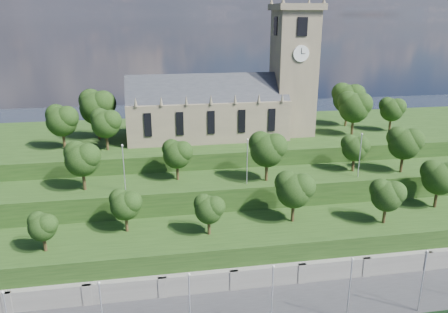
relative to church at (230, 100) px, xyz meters
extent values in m
cube|color=slate|center=(-0.79, -33.98, -20.02)|extent=(160.00, 2.00, 5.00)
cube|color=slate|center=(-35.79, -34.78, -20.02)|extent=(1.20, 0.60, 5.00)
cube|color=slate|center=(-25.79, -34.78, -20.02)|extent=(1.20, 0.60, 5.00)
cube|color=slate|center=(-15.79, -34.78, -20.02)|extent=(1.20, 0.60, 5.00)
cube|color=slate|center=(-5.79, -34.78, -20.02)|extent=(1.20, 0.60, 5.00)
cube|color=slate|center=(4.21, -34.78, -20.02)|extent=(1.20, 0.60, 5.00)
cube|color=slate|center=(14.21, -34.78, -20.02)|extent=(1.20, 0.60, 5.00)
cube|color=slate|center=(24.21, -34.78, -20.02)|extent=(1.20, 0.60, 5.00)
cube|color=#1D3913|center=(-0.79, -27.98, -18.52)|extent=(160.00, 12.00, 8.00)
cube|color=#1D3913|center=(-0.79, -16.98, -16.52)|extent=(160.00, 10.00, 12.00)
cube|color=#1D3913|center=(-0.79, 4.02, -15.02)|extent=(160.00, 32.00, 15.00)
cube|color=#71654F|center=(-4.79, 0.02, -3.52)|extent=(32.00, 12.00, 8.00)
cube|color=#25282E|center=(-4.79, 0.02, 0.48)|extent=(32.00, 10.18, 10.18)
cone|color=#71654F|center=(-18.79, -5.98, 1.38)|extent=(0.70, 0.70, 1.80)
cone|color=#71654F|center=(-14.12, -5.98, 1.38)|extent=(0.70, 0.70, 1.80)
cone|color=#71654F|center=(-9.46, -5.98, 1.38)|extent=(0.70, 0.70, 1.80)
cone|color=#71654F|center=(-4.79, -5.98, 1.38)|extent=(0.70, 0.70, 1.80)
cone|color=#71654F|center=(-0.12, -5.98, 1.38)|extent=(0.70, 0.70, 1.80)
cone|color=#71654F|center=(4.54, -5.98, 1.38)|extent=(0.70, 0.70, 1.80)
cone|color=#71654F|center=(9.21, -5.98, 1.38)|extent=(0.70, 0.70, 1.80)
cube|color=black|center=(-16.79, -6.06, -3.02)|extent=(1.40, 0.25, 4.50)
cube|color=black|center=(-10.79, -6.06, -3.02)|extent=(1.40, 0.25, 4.50)
cube|color=black|center=(-4.79, -6.06, -3.02)|extent=(1.40, 0.25, 4.50)
cube|color=black|center=(1.21, -6.06, -3.02)|extent=(1.40, 0.25, 4.50)
cube|color=black|center=(7.21, -6.06, -3.02)|extent=(1.40, 0.25, 4.50)
cube|color=#71654F|center=(13.21, 0.02, 4.98)|extent=(8.00, 8.00, 25.00)
cube|color=#71654F|center=(13.21, 0.02, 18.08)|extent=(9.20, 9.20, 1.20)
cone|color=#71654F|center=(9.21, -3.98, 19.28)|extent=(0.80, 0.80, 1.60)
cone|color=#71654F|center=(9.21, 4.02, 19.28)|extent=(0.80, 0.80, 1.60)
cone|color=#71654F|center=(17.21, -3.98, 19.28)|extent=(0.80, 0.80, 1.60)
cone|color=#71654F|center=(17.21, 4.02, 19.28)|extent=(0.80, 0.80, 1.60)
cube|color=black|center=(13.21, -4.06, 14.48)|extent=(2.00, 0.25, 3.50)
cube|color=black|center=(13.21, 4.10, 14.48)|extent=(2.00, 0.25, 3.50)
cube|color=black|center=(9.13, 0.02, 14.48)|extent=(0.25, 2.00, 3.50)
cube|color=black|center=(17.29, 0.02, 14.48)|extent=(0.25, 2.00, 3.50)
cylinder|color=white|center=(13.21, -4.10, 9.48)|extent=(3.20, 0.30, 3.20)
cylinder|color=white|center=(17.33, 0.02, 9.48)|extent=(0.30, 3.20, 3.20)
cube|color=black|center=(13.21, -4.28, 9.98)|extent=(0.12, 0.05, 1.10)
cube|color=black|center=(13.61, -4.28, 9.48)|extent=(0.80, 0.05, 0.12)
cylinder|color=#332614|center=(-31.48, -29.98, -13.29)|extent=(0.47, 0.47, 2.46)
sphere|color=black|center=(-31.48, -29.98, -10.91)|extent=(3.83, 3.83, 3.83)
sphere|color=black|center=(-30.71, -30.37, -10.34)|extent=(2.87, 2.87, 2.87)
sphere|color=black|center=(-32.15, -29.51, -10.15)|extent=(2.68, 2.68, 2.68)
cylinder|color=#332614|center=(-20.58, -25.98, -13.08)|extent=(0.49, 0.49, 2.89)
sphere|color=black|center=(-20.58, -25.98, -10.29)|extent=(4.49, 4.49, 4.49)
sphere|color=black|center=(-19.68, -26.43, -9.61)|extent=(3.37, 3.37, 3.37)
sphere|color=black|center=(-21.36, -25.42, -9.39)|extent=(3.14, 3.14, 3.14)
cylinder|color=#332614|center=(-8.48, -28.98, -13.18)|extent=(0.48, 0.48, 2.69)
sphere|color=black|center=(-8.48, -28.98, -10.58)|extent=(4.18, 4.18, 4.18)
sphere|color=black|center=(-7.64, -29.40, -9.96)|extent=(3.13, 3.13, 3.13)
sphere|color=black|center=(-9.21, -28.46, -9.75)|extent=(2.92, 2.92, 2.92)
cylinder|color=#332614|center=(5.12, -26.98, -12.74)|extent=(0.52, 0.52, 3.56)
sphere|color=black|center=(5.12, -26.98, -9.30)|extent=(5.54, 5.54, 5.54)
sphere|color=black|center=(6.23, -27.54, -8.47)|extent=(4.15, 4.15, 4.15)
sphere|color=black|center=(4.16, -26.29, -8.19)|extent=(3.88, 3.88, 3.88)
cylinder|color=#332614|center=(19.07, -29.98, -12.98)|extent=(0.50, 0.50, 3.09)
sphere|color=black|center=(19.07, -29.98, -9.99)|extent=(4.81, 4.81, 4.81)
sphere|color=black|center=(20.03, -30.47, -9.26)|extent=(3.61, 3.61, 3.61)
sphere|color=black|center=(18.23, -29.38, -9.02)|extent=(3.37, 3.37, 3.37)
cylinder|color=#332614|center=(30.65, -25.98, -12.74)|extent=(0.52, 0.52, 3.56)
sphere|color=black|center=(30.65, -25.98, -9.30)|extent=(5.54, 5.54, 5.54)
sphere|color=black|center=(31.75, -26.54, -8.47)|extent=(4.15, 4.15, 4.15)
sphere|color=black|center=(29.68, -25.29, -8.19)|extent=(3.88, 3.88, 3.88)
cylinder|color=#332614|center=(-27.35, -17.98, -8.78)|extent=(0.51, 0.51, 3.49)
sphere|color=black|center=(-27.35, -17.98, -5.41)|extent=(5.42, 5.42, 5.42)
sphere|color=black|center=(-26.27, -18.53, -4.60)|extent=(4.07, 4.07, 4.07)
sphere|color=black|center=(-28.30, -17.31, -4.33)|extent=(3.79, 3.79, 3.79)
cylinder|color=#332614|center=(-12.11, -15.98, -8.99)|extent=(0.50, 0.50, 3.06)
sphere|color=black|center=(-12.11, -15.98, -6.03)|extent=(4.76, 4.76, 4.76)
sphere|color=black|center=(-11.16, -16.46, -5.32)|extent=(3.57, 3.57, 3.57)
sphere|color=black|center=(-12.95, -15.39, -5.08)|extent=(3.33, 3.33, 3.33)
cylinder|color=#332614|center=(2.87, -18.98, -8.67)|extent=(0.52, 0.52, 3.70)
sphere|color=black|center=(2.87, -18.98, -5.09)|extent=(5.76, 5.76, 5.76)
sphere|color=black|center=(4.02, -19.56, -4.23)|extent=(4.32, 4.32, 4.32)
sphere|color=black|center=(1.86, -18.27, -3.94)|extent=(4.03, 4.03, 4.03)
cylinder|color=#332614|center=(19.66, -16.98, -9.07)|extent=(0.49, 0.49, 2.90)
sphere|color=black|center=(19.66, -16.98, -6.27)|extent=(4.51, 4.51, 4.51)
sphere|color=black|center=(20.56, -17.44, -5.59)|extent=(3.38, 3.38, 3.38)
sphere|color=black|center=(18.87, -16.42, -5.37)|extent=(3.16, 3.16, 3.16)
cylinder|color=#332614|center=(28.00, -18.98, -8.72)|extent=(0.52, 0.52, 3.61)
sphere|color=black|center=(28.00, -18.98, -5.23)|extent=(5.61, 5.61, 5.61)
sphere|color=black|center=(29.12, -19.55, -4.39)|extent=(4.21, 4.21, 4.21)
sphere|color=black|center=(27.01, -18.28, -4.11)|extent=(3.93, 3.93, 3.93)
cylinder|color=#332614|center=(-32.50, -3.98, -5.70)|extent=(0.52, 0.52, 3.64)
sphere|color=black|center=(-32.50, -3.98, -2.19)|extent=(5.65, 5.65, 5.65)
sphere|color=black|center=(-31.36, -4.55, -1.34)|extent=(4.24, 4.24, 4.24)
sphere|color=black|center=(-33.48, -3.28, -1.06)|extent=(3.96, 3.96, 3.96)
cylinder|color=#332614|center=(-26.68, 2.02, -5.33)|extent=(0.55, 0.55, 4.38)
sphere|color=black|center=(-26.68, 2.02, -1.10)|extent=(6.81, 6.81, 6.81)
sphere|color=black|center=(-25.31, 1.33, -0.08)|extent=(5.11, 5.11, 5.11)
sphere|color=black|center=(-27.87, 2.87, 0.26)|extent=(4.77, 4.77, 4.77)
cylinder|color=#332614|center=(-24.44, -5.98, -5.84)|extent=(0.51, 0.51, 3.37)
sphere|color=black|center=(-24.44, -5.98, -2.58)|extent=(5.24, 5.24, 5.24)
sphere|color=black|center=(-23.40, -6.51, -1.80)|extent=(3.93, 3.93, 3.93)
sphere|color=black|center=(-25.36, -5.33, -1.54)|extent=(3.67, 3.67, 3.67)
cylinder|color=#332614|center=(25.32, -3.98, -5.53)|extent=(0.54, 0.54, 3.98)
sphere|color=black|center=(25.32, -3.98, -1.68)|extent=(6.19, 6.19, 6.19)
sphere|color=black|center=(26.56, -4.60, -0.75)|extent=(4.64, 4.64, 4.64)
sphere|color=black|center=(24.24, -3.21, -0.44)|extent=(4.33, 4.33, 4.33)
cylinder|color=#332614|center=(27.58, 4.02, -5.42)|extent=(0.55, 0.55, 4.20)
sphere|color=black|center=(27.58, 4.02, -1.36)|extent=(6.53, 6.53, 6.53)
sphere|color=black|center=(28.88, 3.36, -0.38)|extent=(4.90, 4.90, 4.90)
sphere|color=black|center=(26.43, 4.83, -0.06)|extent=(4.57, 4.57, 4.57)
cylinder|color=#332614|center=(35.04, -1.98, -5.94)|extent=(0.50, 0.50, 3.17)
sphere|color=black|center=(35.04, -1.98, -2.87)|extent=(4.93, 4.93, 4.93)
sphere|color=black|center=(36.03, -2.48, -2.13)|extent=(3.70, 3.70, 3.70)
sphere|color=black|center=(34.18, -1.37, -1.88)|extent=(3.45, 3.45, 3.45)
sphere|color=silver|center=(-32.79, -43.48, -11.70)|extent=(0.36, 0.36, 0.36)
sphere|color=silver|center=(-22.79, -43.48, -11.70)|extent=(0.36, 0.36, 0.36)
cylinder|color=#B2B2B7|center=(-12.79, -43.48, -16.17)|extent=(0.16, 0.16, 8.70)
sphere|color=silver|center=(-12.79, -43.48, -11.70)|extent=(0.36, 0.36, 0.36)
cylinder|color=#B2B2B7|center=(-2.79, -43.48, -16.17)|extent=(0.16, 0.16, 8.70)
sphere|color=silver|center=(-2.79, -43.48, -11.70)|extent=(0.36, 0.36, 0.36)
cylinder|color=#B2B2B7|center=(7.21, -43.48, -16.17)|extent=(0.16, 0.16, 8.70)
sphere|color=silver|center=(7.21, -43.48, -11.70)|extent=(0.36, 0.36, 0.36)
cylinder|color=#B2B2B7|center=(17.21, -43.48, -16.17)|extent=(0.16, 0.16, 8.70)
sphere|color=silver|center=(17.21, -43.48, -11.70)|extent=(0.36, 0.36, 0.36)
cylinder|color=#B2B2B7|center=(-20.79, -19.98, -6.69)|extent=(0.16, 0.16, 7.66)
sphere|color=silver|center=(-20.79, -19.98, -2.74)|extent=(0.36, 0.36, 0.36)
cylinder|color=#B2B2B7|center=(-0.79, -19.98, -6.69)|extent=(0.16, 0.16, 7.66)
sphere|color=silver|center=(-0.79, -19.98, -2.74)|extent=(0.36, 0.36, 0.36)
cylinder|color=#B2B2B7|center=(19.21, -19.98, -6.69)|extent=(0.16, 0.16, 7.66)
sphere|color=silver|center=(19.21, -19.98, -2.74)|extent=(0.36, 0.36, 0.36)
camera|label=1|loc=(-16.12, -86.85, 16.61)|focal=35.00mm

